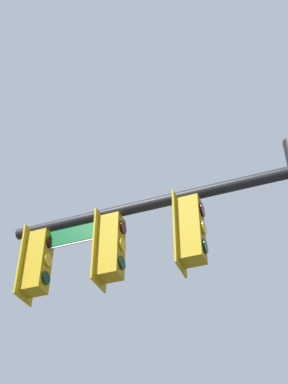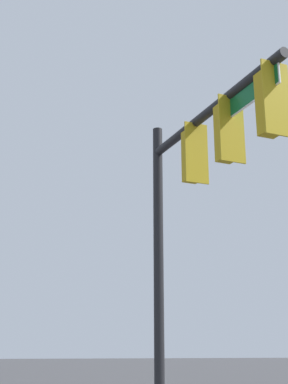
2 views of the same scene
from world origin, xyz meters
name	(u,v)px [view 1 (image 1 of 2)]	position (x,y,z in m)	size (l,w,h in m)	color
signal_pole_near	(181,273)	(-4.92, -5.51, 5.22)	(4.96, 0.56, 7.18)	black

